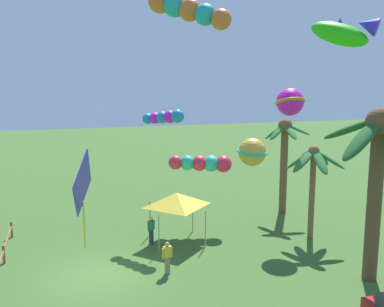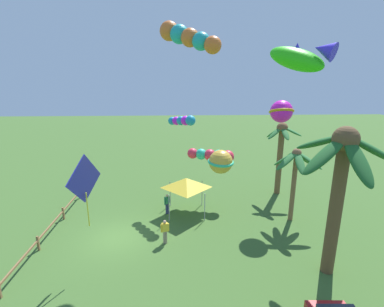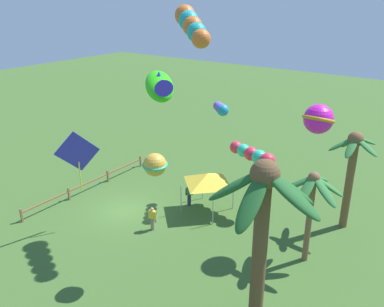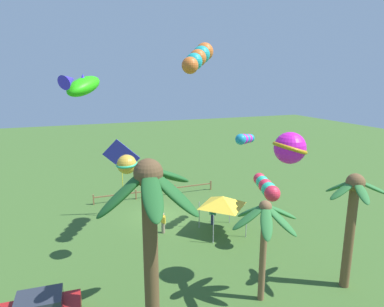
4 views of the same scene
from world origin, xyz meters
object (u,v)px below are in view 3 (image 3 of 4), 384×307
Objects in this scene: kite_diamond_4 at (78,152)px; kite_tube_5 at (192,25)px; palm_tree_1 at (263,208)px; kite_ball_1 at (318,119)px; palm_tree_2 at (313,193)px; kite_tube_6 at (253,155)px; spectator_0 at (152,218)px; kite_tube_2 at (221,108)px; kite_ball_3 at (155,165)px; spectator_1 at (189,195)px; palm_tree_0 at (352,162)px; festival_tent at (208,178)px; kite_fish_0 at (160,85)px.

kite_diamond_4 is 10.16m from kite_tube_5.
kite_ball_1 reaches higher than palm_tree_1.
kite_diamond_4 is (4.91, -13.01, 0.93)m from palm_tree_2.
kite_ball_1 is at bearing 67.87° from kite_tube_6.
spectator_0 is 0.68× the size of kite_tube_2.
spectator_0 is 0.92× the size of kite_ball_3.
spectator_1 is 0.86× the size of kite_ball_1.
kite_tube_2 is at bearing -175.25° from kite_tube_5.
kite_tube_2 is (1.61, -8.59, 2.38)m from palm_tree_0.
palm_tree_1 is (10.64, -0.82, 1.28)m from palm_tree_0.
spectator_1 is at bearing -70.14° from palm_tree_0.
kite_ball_3 is at bearing -36.54° from kite_ball_1.
kite_ball_1 is 8.69m from kite_tube_5.
festival_tent is 3.48m from kite_tube_6.
kite_tube_2 reaches higher than palm_tree_2.
palm_tree_1 is 10.92m from festival_tent.
kite_fish_0 reaches higher than kite_ball_1.
palm_tree_2 is 3.43× the size of spectator_1.
kite_tube_2 reaches higher than palm_tree_0.
festival_tent is at bearing -178.43° from kite_tube_5.
palm_tree_0 is 2.68× the size of kite_fish_0.
kite_tube_5 is at bearing 39.87° from spectator_1.
kite_tube_5 is at bearing 145.03° from spectator_0.
kite_ball_1 reaches higher than kite_tube_6.
palm_tree_1 is 4.33× the size of kite_ball_1.
kite_diamond_4 is (2.23, -3.87, 4.34)m from spectator_0.
palm_tree_2 is at bearing 132.48° from kite_ball_3.
kite_tube_5 reaches higher than spectator_0.
palm_tree_2 is 2.25× the size of kite_fish_0.
kite_ball_1 is 0.79× the size of kite_tube_2.
kite_tube_5 reaches higher than kite_ball_1.
kite_fish_0 is (9.43, 3.96, 8.48)m from festival_tent.
spectator_1 is at bearing -156.74° from kite_ball_3.
spectator_1 is 10.98m from kite_ball_1.
spectator_1 is 5.39m from kite_tube_6.
palm_tree_1 is 2.80× the size of festival_tent.
festival_tent is 0.70× the size of kite_diamond_4.
kite_tube_5 reaches higher than spectator_1.
kite_ball_1 reaches higher than palm_tree_2.
festival_tent is 8.71m from kite_diamond_4.
palm_tree_0 is 0.81× the size of palm_tree_1.
palm_tree_2 is at bearing 155.04° from kite_fish_0.
palm_tree_0 is 2.26× the size of festival_tent.
palm_tree_0 is 9.26m from festival_tent.
kite_tube_6 is at bearing -112.13° from kite_ball_1.
kite_fish_0 is 1.31× the size of kite_ball_1.
kite_tube_2 reaches higher than festival_tent.
festival_tent is 0.79× the size of kite_tube_5.
kite_tube_5 reaches higher than kite_tube_6.
kite_fish_0 is (9.34, 5.45, 10.13)m from spectator_1.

